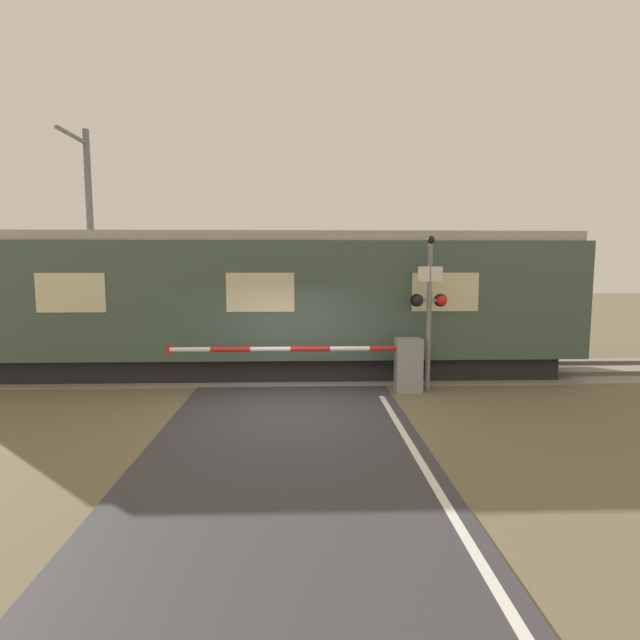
% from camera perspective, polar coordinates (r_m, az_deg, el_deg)
% --- Properties ---
extents(ground_plane, '(80.00, 80.00, 0.00)m').
position_cam_1_polar(ground_plane, '(10.26, -3.44, -10.34)').
color(ground_plane, '#6B6047').
extents(track_bed, '(36.00, 3.20, 0.13)m').
position_cam_1_polar(track_bed, '(13.70, -3.08, -5.96)').
color(track_bed, gray).
rests_on(track_bed, ground_plane).
extents(train, '(16.28, 2.79, 3.76)m').
position_cam_1_polar(train, '(13.45, -6.32, 1.99)').
color(train, black).
rests_on(train, ground_plane).
extents(crossing_barrier, '(5.87, 0.44, 1.25)m').
position_cam_1_polar(crossing_barrier, '(11.70, 7.86, -4.79)').
color(crossing_barrier, gray).
rests_on(crossing_barrier, ground_plane).
extents(signal_post, '(0.86, 0.26, 3.60)m').
position_cam_1_polar(signal_post, '(11.84, 12.39, 1.89)').
color(signal_post, gray).
rests_on(signal_post, ground_plane).
extents(catenary_pole, '(0.20, 1.90, 6.92)m').
position_cam_1_polar(catenary_pole, '(16.76, -24.76, 8.08)').
color(catenary_pole, slate).
rests_on(catenary_pole, ground_plane).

